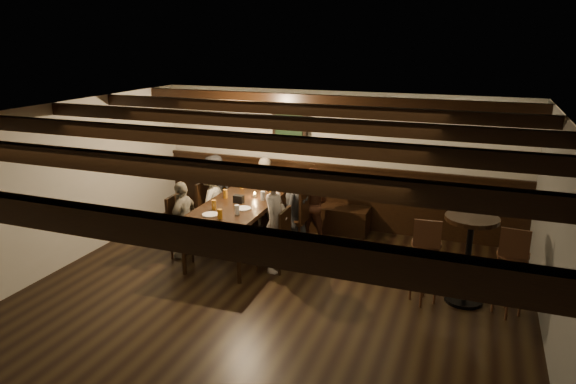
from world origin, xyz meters
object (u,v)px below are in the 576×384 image
at_px(chair_right_near, 293,229).
at_px(person_bench_centre, 265,193).
at_px(dining_table, 240,206).
at_px(chair_left_far, 186,238).
at_px(bar_stool_left, 424,271).
at_px(person_left_far, 184,219).
at_px(high_top_table, 469,247).
at_px(person_right_far, 275,223).
at_px(person_bench_left, 215,191).
at_px(chair_right_far, 274,251).
at_px(chair_left_near, 213,220).
at_px(person_left_near, 211,201).
at_px(bar_stool_right, 509,282).
at_px(person_right_near, 295,208).
at_px(person_bench_right, 312,203).

bearing_deg(chair_right_near, person_bench_centre, 50.22).
distance_m(dining_table, chair_left_far, 0.97).
bearing_deg(bar_stool_left, person_bench_centre, 144.72).
relative_size(person_left_far, high_top_table, 1.03).
xyz_separation_m(chair_left_far, bar_stool_left, (3.60, -0.20, 0.14)).
bearing_deg(chair_left_far, person_right_far, 90.00).
relative_size(chair_left_far, person_bench_left, 0.74).
relative_size(dining_table, chair_left_far, 2.29).
distance_m(chair_right_far, high_top_table, 2.70).
height_order(chair_left_near, person_left_near, person_left_near).
height_order(chair_right_near, person_left_near, person_left_near).
height_order(person_bench_left, person_left_far, person_bench_left).
bearing_deg(person_right_far, dining_table, 59.04).
bearing_deg(bar_stool_left, bar_stool_right, -1.96).
bearing_deg(chair_right_far, person_bench_centre, 25.63).
xyz_separation_m(chair_right_near, person_bench_centre, (-0.74, 0.58, 0.36)).
xyz_separation_m(chair_left_near, chair_right_far, (1.46, -0.86, -0.00)).
bearing_deg(chair_left_far, person_left_near, -178.12).
distance_m(chair_left_near, person_right_far, 1.78).
distance_m(chair_left_far, person_right_near, 1.76).
height_order(chair_left_near, bar_stool_right, bar_stool_right).
xyz_separation_m(chair_right_near, person_right_near, (0.03, 0.00, 0.36)).
bearing_deg(person_right_near, chair_left_near, 90.00).
relative_size(dining_table, person_bench_right, 1.81).
height_order(bar_stool_left, bar_stool_right, same).
bearing_deg(person_bench_right, person_right_far, 83.66).
bearing_deg(chair_right_near, person_bench_left, 74.48).
bearing_deg(person_right_far, person_bench_centre, 26.57).
relative_size(person_bench_centre, person_left_far, 1.09).
xyz_separation_m(chair_left_near, high_top_table, (4.12, -0.89, 0.47)).
bearing_deg(chair_right_near, person_bench_right, -21.74).
bearing_deg(high_top_table, person_right_near, 160.65).
height_order(person_bench_right, bar_stool_left, person_bench_right).
xyz_separation_m(chair_right_far, person_bench_centre, (-0.76, 1.48, 0.37)).
xyz_separation_m(chair_left_far, chair_right_near, (1.41, 0.94, 0.00)).
distance_m(person_bench_right, person_left_far, 2.13).
xyz_separation_m(person_bench_centre, person_right_far, (0.79, -1.48, 0.06)).
relative_size(person_bench_centre, person_left_near, 1.06).
xyz_separation_m(chair_right_far, high_top_table, (2.66, -0.03, 0.47)).
relative_size(chair_right_near, person_right_far, 0.68).
distance_m(chair_right_near, chair_right_far, 0.90).
relative_size(person_right_far, bar_stool_left, 1.22).
bearing_deg(high_top_table, person_bench_centre, 156.17).
distance_m(person_bench_left, bar_stool_right, 5.04).
bearing_deg(bar_stool_right, person_bench_right, 157.47).
bearing_deg(person_right_near, person_left_near, 90.00).
distance_m(person_left_far, bar_stool_left, 3.63).
xyz_separation_m(dining_table, person_left_far, (-0.74, -0.47, -0.16)).
bearing_deg(bar_stool_right, high_top_table, 167.16).
bearing_deg(dining_table, bar_stool_right, -10.63).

